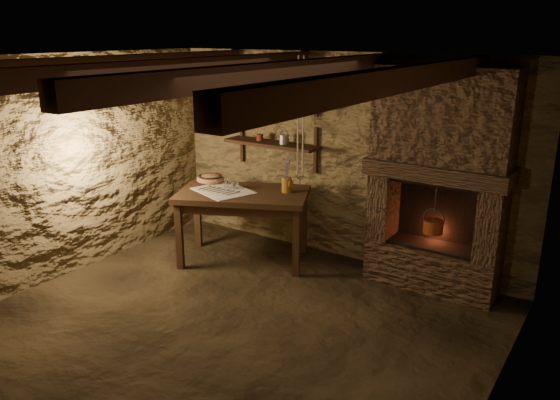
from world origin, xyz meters
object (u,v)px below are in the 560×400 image
Objects in this scene: stoneware_jug at (287,178)px; wooden_bowl at (210,179)px; work_table at (244,224)px; iron_stockpot at (284,99)px; red_pot at (433,226)px.

wooden_bowl is (-1.01, -0.16, -0.13)m from stoneware_jug.
stoneware_jug is at bearing 7.36° from work_table.
iron_stockpot is 0.44× the size of red_pot.
wooden_bowl is at bearing -145.43° from iron_stockpot.
wooden_bowl is at bearing -171.66° from red_pot.
iron_stockpot is at bearing 50.72° from work_table.
stoneware_jug reaches higher than wooden_bowl.
red_pot is at bearing -11.31° from work_table.
wooden_bowl is 0.63× the size of red_pot.
iron_stockpot is (0.74, 0.51, 0.97)m from wooden_bowl.
iron_stockpot is at bearing 176.42° from red_pot.
stoneware_jug reaches higher than red_pot.
wooden_bowl is (-0.58, 0.11, 0.43)m from work_table.
red_pot is at bearing 8.34° from wooden_bowl.
work_table is 1.54m from iron_stockpot.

